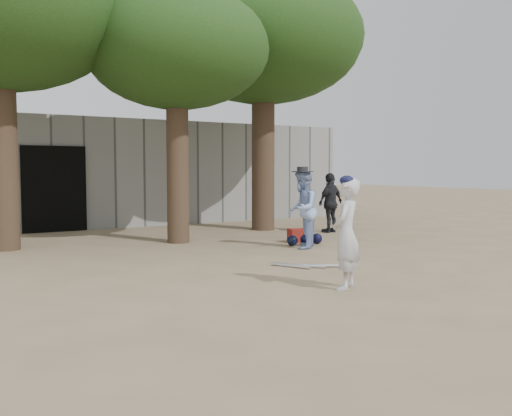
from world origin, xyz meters
TOP-DOWN VIEW (x-y plane):
  - ground at (0.00, 0.00)m, footprint 70.00×70.00m
  - boy_player at (0.49, -1.45)m, footprint 0.65×0.61m
  - spectator_blue at (2.35, 2.01)m, footprint 0.97×0.98m
  - spectator_dark at (4.70, 3.95)m, footprint 0.95×0.57m
  - red_bag at (2.85, 2.82)m, footprint 0.49×0.41m
  - back_building at (-0.00, 10.33)m, footprint 16.00×5.24m
  - helmet_row at (2.71, 2.38)m, footprint 0.87×0.27m
  - bat_pile at (1.02, 0.19)m, footprint 0.86×0.78m
  - tree_row at (0.74, 5.02)m, footprint 11.40×5.80m

SIDE VIEW (x-z plane):
  - ground at x=0.00m, z-range 0.00..0.00m
  - bat_pile at x=1.02m, z-range 0.00..0.06m
  - helmet_row at x=2.71m, z-range 0.00..0.23m
  - red_bag at x=2.85m, z-range 0.00..0.30m
  - boy_player at x=0.49m, z-range 0.00..1.50m
  - spectator_dark at x=4.70m, z-range 0.00..1.51m
  - spectator_blue at x=2.35m, z-range 0.00..1.59m
  - back_building at x=0.00m, z-range 0.00..3.00m
  - tree_row at x=0.74m, z-range 1.34..8.03m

